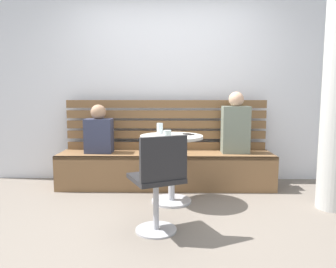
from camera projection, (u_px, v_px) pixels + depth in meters
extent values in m
plane|color=#70665B|center=(163.00, 224.00, 2.89)|extent=(8.00, 8.00, 0.00)
cube|color=silver|center=(166.00, 74.00, 4.34)|extent=(5.20, 0.10, 2.90)
cube|color=brown|center=(166.00, 170.00, 4.06)|extent=(2.70, 0.52, 0.44)
cube|color=brown|center=(165.00, 158.00, 3.79)|extent=(2.70, 0.04, 0.04)
cube|color=brown|center=(166.00, 146.00, 4.26)|extent=(2.65, 0.04, 0.10)
cube|color=brown|center=(166.00, 135.00, 4.24)|extent=(2.65, 0.04, 0.10)
cube|color=brown|center=(166.00, 124.00, 4.22)|extent=(2.65, 0.04, 0.10)
cube|color=brown|center=(166.00, 114.00, 4.21)|extent=(2.65, 0.04, 0.10)
cube|color=brown|center=(166.00, 104.00, 4.19)|extent=(2.65, 0.04, 0.10)
cylinder|color=#ADADB2|center=(171.00, 201.00, 3.50)|extent=(0.44, 0.44, 0.02)
cylinder|color=#ADADB2|center=(171.00, 169.00, 3.46)|extent=(0.07, 0.07, 0.69)
cylinder|color=#B7B2A8|center=(172.00, 137.00, 3.42)|extent=(0.68, 0.68, 0.03)
cylinder|color=#ADADB2|center=(156.00, 230.00, 2.76)|extent=(0.36, 0.36, 0.02)
cylinder|color=#ADADB2|center=(156.00, 206.00, 2.74)|extent=(0.05, 0.05, 0.45)
cube|color=#232326|center=(156.00, 178.00, 2.71)|extent=(0.53, 0.53, 0.04)
cube|color=#232326|center=(164.00, 159.00, 2.53)|extent=(0.38, 0.21, 0.36)
cube|color=slate|center=(235.00, 130.00, 4.01)|extent=(0.34, 0.22, 0.59)
sphere|color=tan|center=(236.00, 99.00, 3.96)|extent=(0.19, 0.19, 0.19)
cube|color=#333851|center=(99.00, 136.00, 4.03)|extent=(0.34, 0.22, 0.43)
sphere|color=#A37A5B|center=(98.00, 112.00, 3.99)|extent=(0.19, 0.19, 0.19)
cylinder|color=silver|center=(160.00, 128.00, 3.55)|extent=(0.07, 0.07, 0.12)
cylinder|color=silver|center=(167.00, 134.00, 3.20)|extent=(0.08, 0.08, 0.08)
cylinder|color=white|center=(170.00, 134.00, 3.46)|extent=(0.17, 0.17, 0.01)
cube|color=black|center=(188.00, 134.00, 3.49)|extent=(0.13, 0.16, 0.01)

